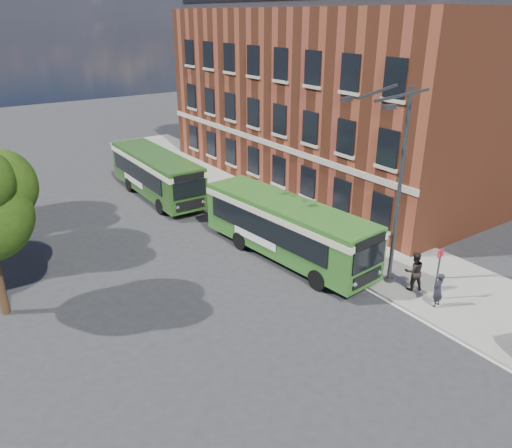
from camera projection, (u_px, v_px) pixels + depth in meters
ground at (273, 298)px, 22.09m from camera, size 120.00×120.00×0.00m
pavement at (287, 210)px, 31.79m from camera, size 6.00×48.00×0.15m
kerb_line at (247, 222)px, 30.22m from camera, size 0.12×48.00×0.01m
brick_office at (332, 84)px, 35.81m from camera, size 12.10×26.00×14.20m
street_lamp at (394, 188)px, 21.25m from camera, size 2.96×2.38×9.00m
bus_stop_sign at (438, 271)px, 21.26m from camera, size 0.35×0.08×2.52m
bus_front at (287, 225)px, 25.08m from camera, size 3.59×10.54×3.02m
bus_rear at (156, 171)px, 33.66m from camera, size 2.71×10.10×3.02m
pedestrian_a at (438, 290)px, 20.95m from camera, size 0.61×0.44×1.54m
pedestrian_b at (414, 271)px, 22.18m from camera, size 1.11×1.02×1.83m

